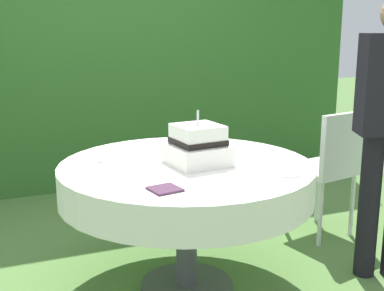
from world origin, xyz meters
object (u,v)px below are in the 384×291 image
at_px(serving_plate_left, 243,144).
at_px(garden_chair, 330,162).
at_px(serving_plate_near, 290,174).
at_px(wedding_cake, 198,146).
at_px(serving_plate_far, 108,159).
at_px(napkin_stack, 165,189).
at_px(cake_table, 186,181).

xyz_separation_m(serving_plate_left, garden_chair, (0.68, 0.02, -0.19)).
bearing_deg(serving_plate_near, wedding_cake, 131.81).
height_order(serving_plate_far, napkin_stack, serving_plate_far).
height_order(wedding_cake, napkin_stack, wedding_cake).
relative_size(cake_table, serving_plate_near, 12.86).
relative_size(cake_table, wedding_cake, 4.10).
bearing_deg(serving_plate_near, cake_table, 133.43).
bearing_deg(napkin_stack, serving_plate_near, -1.18).
distance_m(serving_plate_left, napkin_stack, 0.99).
height_order(cake_table, garden_chair, garden_chair).
xyz_separation_m(serving_plate_far, napkin_stack, (0.12, -0.61, -0.00)).
distance_m(wedding_cake, napkin_stack, 0.48).
bearing_deg(serving_plate_near, napkin_stack, 178.82).
bearing_deg(serving_plate_left, wedding_cake, -145.21).
distance_m(napkin_stack, garden_chair, 1.59).
height_order(wedding_cake, serving_plate_near, wedding_cake).
bearing_deg(serving_plate_near, garden_chair, 41.60).
xyz_separation_m(serving_plate_near, serving_plate_left, (0.10, 0.67, 0.00)).
height_order(cake_table, serving_plate_left, serving_plate_left).
bearing_deg(serving_plate_far, serving_plate_left, 3.03).
distance_m(cake_table, serving_plate_left, 0.56).
distance_m(cake_table, napkin_stack, 0.48).
relative_size(serving_plate_near, serving_plate_left, 0.82).
bearing_deg(serving_plate_left, napkin_stack, -138.48).
height_order(serving_plate_far, serving_plate_left, same).
relative_size(wedding_cake, serving_plate_far, 2.52).
xyz_separation_m(serving_plate_near, napkin_stack, (-0.64, 0.01, -0.00)).
bearing_deg(cake_table, serving_plate_near, -46.57).
bearing_deg(napkin_stack, serving_plate_far, 100.68).
xyz_separation_m(napkin_stack, garden_chair, (1.43, 0.68, -0.19)).
relative_size(serving_plate_near, serving_plate_far, 0.80).
xyz_separation_m(serving_plate_far, serving_plate_left, (0.86, 0.05, 0.00)).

